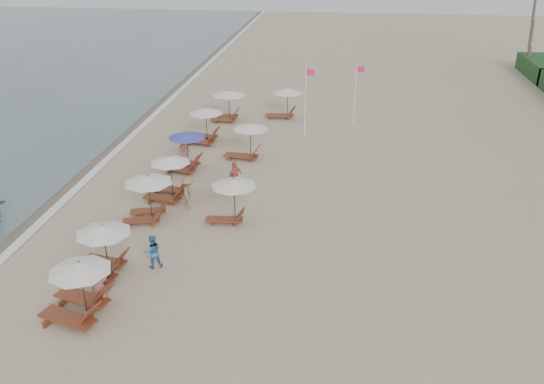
# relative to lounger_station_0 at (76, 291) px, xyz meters

# --- Properties ---
(ground) EXTENTS (160.00, 160.00, 0.00)m
(ground) POSITION_rel_lounger_station_0_xyz_m (6.17, 3.41, -1.04)
(ground) COLOR tan
(ground) RESTS_ON ground
(wet_sand_band) EXTENTS (3.20, 140.00, 0.01)m
(wet_sand_band) POSITION_rel_lounger_station_0_xyz_m (-6.33, 13.41, -1.03)
(wet_sand_band) COLOR #6B5E4C
(wet_sand_band) RESTS_ON ground
(foam_line) EXTENTS (0.50, 140.00, 0.02)m
(foam_line) POSITION_rel_lounger_station_0_xyz_m (-5.03, 13.41, -1.03)
(foam_line) COLOR white
(foam_line) RESTS_ON ground
(lounger_station_0) EXTENTS (2.81, 2.64, 2.27)m
(lounger_station_0) POSITION_rel_lounger_station_0_xyz_m (0.00, 0.00, 0.00)
(lounger_station_0) COLOR brown
(lounger_station_0) RESTS_ON ground
(lounger_station_1) EXTENTS (2.55, 2.24, 2.26)m
(lounger_station_1) POSITION_rel_lounger_station_0_xyz_m (-0.20, 2.75, 0.12)
(lounger_station_1) COLOR brown
(lounger_station_1) RESTS_ON ground
(lounger_station_2) EXTENTS (2.51, 2.34, 2.36)m
(lounger_station_2) POSITION_rel_lounger_station_0_xyz_m (0.11, 7.52, 0.28)
(lounger_station_2) COLOR brown
(lounger_station_2) RESTS_ON ground
(lounger_station_3) EXTENTS (2.56, 2.14, 2.38)m
(lounger_station_3) POSITION_rel_lounger_station_0_xyz_m (0.35, 10.02, 0.06)
(lounger_station_3) COLOR brown
(lounger_station_3) RESTS_ON ground
(lounger_station_4) EXTENTS (2.55, 2.22, 2.38)m
(lounger_station_4) POSITION_rel_lounger_station_0_xyz_m (0.20, 13.86, 0.14)
(lounger_station_4) COLOR brown
(lounger_station_4) RESTS_ON ground
(lounger_station_5) EXTENTS (2.67, 2.28, 2.37)m
(lounger_station_5) POSITION_rel_lounger_station_0_xyz_m (0.17, 18.61, 0.11)
(lounger_station_5) COLOR brown
(lounger_station_5) RESTS_ON ground
(lounger_station_6) EXTENTS (2.59, 2.42, 2.28)m
(lounger_station_6) POSITION_rel_lounger_station_0_xyz_m (0.77, 23.37, 0.20)
(lounger_station_6) COLOR brown
(lounger_station_6) RESTS_ON ground
(inland_station_0) EXTENTS (2.56, 2.24, 2.22)m
(inland_station_0) POSITION_rel_lounger_station_0_xyz_m (4.17, 7.84, 0.43)
(inland_station_0) COLOR brown
(inland_station_0) RESTS_ON ground
(inland_station_1) EXTENTS (2.81, 2.24, 2.22)m
(inland_station_1) POSITION_rel_lounger_station_0_xyz_m (3.49, 16.07, 0.27)
(inland_station_1) COLOR brown
(inland_station_1) RESTS_ON ground
(inland_station_2) EXTENTS (2.81, 2.24, 2.22)m
(inland_station_2) POSITION_rel_lounger_station_0_xyz_m (4.88, 24.56, 0.27)
(inland_station_2) COLOR brown
(inland_station_2) RESTS_ON ground
(beachgoer_near) EXTENTS (0.71, 0.51, 1.83)m
(beachgoer_near) POSITION_rel_lounger_station_0_xyz_m (0.58, 0.68, -0.13)
(beachgoer_near) COLOR #BB7265
(beachgoer_near) RESTS_ON ground
(beachgoer_mid_a) EXTENTS (0.90, 0.82, 1.50)m
(beachgoer_mid_a) POSITION_rel_lounger_station_0_xyz_m (1.71, 3.48, -0.29)
(beachgoer_mid_a) COLOR #3565A1
(beachgoer_mid_a) RESTS_ON ground
(beachgoer_mid_b) EXTENTS (0.85, 1.23, 1.75)m
(beachgoer_mid_b) POSITION_rel_lounger_station_0_xyz_m (1.78, 8.92, -0.16)
(beachgoer_mid_b) COLOR olive
(beachgoer_mid_b) RESTS_ON ground
(beachgoer_far_a) EXTENTS (0.86, 1.09, 1.73)m
(beachgoer_far_a) POSITION_rel_lounger_station_0_xyz_m (3.70, 11.36, -0.18)
(beachgoer_far_a) COLOR #C95B50
(beachgoer_far_a) RESTS_ON ground
(beachgoer_far_b) EXTENTS (0.88, 0.84, 1.52)m
(beachgoer_far_b) POSITION_rel_lounger_station_0_xyz_m (-0.23, 15.25, -0.28)
(beachgoer_far_b) COLOR #9E6855
(beachgoer_far_b) RESTS_ON ground
(flag_pole_near) EXTENTS (0.60, 0.08, 4.80)m
(flag_pole_near) POSITION_rel_lounger_station_0_xyz_m (6.78, 20.74, 1.61)
(flag_pole_near) COLOR silver
(flag_pole_near) RESTS_ON ground
(flag_pole_far) EXTENTS (0.60, 0.08, 4.43)m
(flag_pole_far) POSITION_rel_lounger_station_0_xyz_m (10.11, 23.71, 1.42)
(flag_pole_far) COLOR silver
(flag_pole_far) RESTS_ON ground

